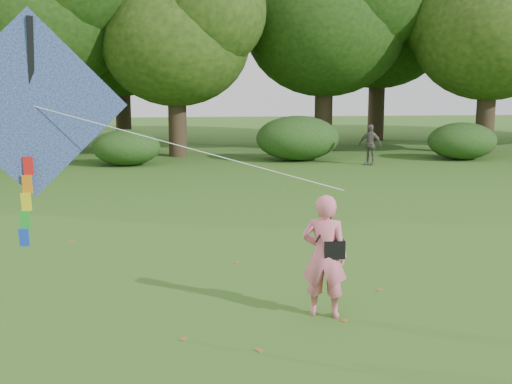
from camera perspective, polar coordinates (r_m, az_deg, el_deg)
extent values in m
plane|color=#265114|center=(9.37, 5.09, -11.14)|extent=(100.00, 100.00, 0.00)
imported|color=pink|center=(9.23, 6.11, -5.66)|extent=(0.76, 0.63, 1.78)
imported|color=#645B59|center=(25.92, 10.10, 4.17)|extent=(0.99, 0.90, 1.62)
cube|color=black|center=(9.20, 6.90, -5.04)|extent=(0.30, 0.20, 0.26)
cylinder|color=black|center=(9.08, 6.22, -2.99)|extent=(0.33, 0.14, 0.47)
cube|color=#285BAF|center=(9.50, -19.32, 7.27)|extent=(2.57, 0.74, 2.64)
cube|color=black|center=(9.53, -19.28, 7.28)|extent=(0.25, 0.47, 2.40)
cylinder|color=white|center=(8.99, -6.04, 3.90)|extent=(4.31, 0.66, 1.18)
cube|color=red|center=(9.61, -19.59, 2.21)|extent=(0.14, 0.06, 0.26)
cube|color=orange|center=(9.65, -19.67, 0.68)|extent=(0.14, 0.06, 0.26)
cube|color=yellow|center=(9.70, -19.76, -0.84)|extent=(0.14, 0.06, 0.26)
cube|color=green|center=(9.76, -19.84, -2.34)|extent=(0.14, 0.06, 0.26)
cube|color=blue|center=(9.82, -19.92, -3.83)|extent=(0.14, 0.06, 0.26)
cylinder|color=#3A2D1E|center=(30.23, -18.53, 6.74)|extent=(0.88, 0.88, 3.85)
ellipsoid|color=#1E3F11|center=(30.31, -18.97, 14.54)|extent=(8.00, 8.00, 6.80)
cylinder|color=#3A2D1E|center=(28.61, -7.00, 6.32)|extent=(0.80, 0.80, 3.15)
ellipsoid|color=#1E3F11|center=(28.60, -7.14, 13.00)|extent=(6.40, 6.40, 5.44)
cylinder|color=#3A2D1E|center=(31.34, 6.02, 7.13)|extent=(0.86, 0.86, 3.67)
ellipsoid|color=#1E3F11|center=(31.39, 6.15, 14.31)|extent=(7.60, 7.60, 6.46)
cylinder|color=#3A2D1E|center=(31.31, 19.72, 6.38)|extent=(0.83, 0.83, 3.43)
ellipsoid|color=#1E3F11|center=(31.33, 20.12, 12.93)|extent=(6.80, 6.80, 5.78)
cylinder|color=#3A2D1E|center=(36.23, -11.72, 7.22)|extent=(0.84, 0.84, 3.50)
ellipsoid|color=#1E3F11|center=(36.25, -11.93, 13.03)|extent=(7.00, 7.00, 5.95)
cylinder|color=#3A2D1E|center=(36.71, 10.64, 7.70)|extent=(0.90, 0.90, 4.02)
ellipsoid|color=#1E3F11|center=(36.79, 10.86, 14.18)|extent=(7.80, 7.80, 6.63)
ellipsoid|color=#264919|center=(25.89, -11.43, 3.90)|extent=(2.66, 2.09, 1.42)
ellipsoid|color=#264919|center=(27.00, 3.72, 4.80)|extent=(3.50, 2.75, 1.88)
ellipsoid|color=#264919|center=(28.63, 17.86, 4.34)|extent=(2.94, 2.31, 1.58)
cube|color=brown|center=(8.32, 0.27, -13.87)|extent=(0.13, 0.14, 0.01)
cube|color=brown|center=(18.69, 14.50, -0.70)|extent=(0.13, 0.09, 0.01)
cube|color=brown|center=(9.35, 7.87, -11.22)|extent=(0.14, 0.14, 0.01)
cube|color=brown|center=(8.70, -6.47, -12.83)|extent=(0.13, 0.14, 0.01)
cube|color=brown|center=(14.12, -16.12, -4.21)|extent=(0.14, 0.12, 0.01)
cube|color=brown|center=(10.70, 10.91, -8.53)|extent=(0.14, 0.14, 0.01)
cube|color=brown|center=(12.02, -1.75, -6.27)|extent=(0.13, 0.14, 0.01)
cube|color=brown|center=(20.31, 2.47, 0.44)|extent=(0.13, 0.10, 0.01)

